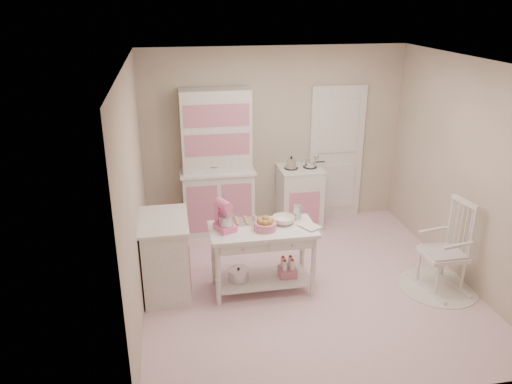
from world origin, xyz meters
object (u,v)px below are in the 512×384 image
at_px(stand_mixer, 225,216).
at_px(bread_basket, 265,226).
at_px(hutch, 217,163).
at_px(base_cabinet, 166,256).
at_px(work_table, 262,259).
at_px(stove, 300,197).
at_px(rocking_chair, 444,246).

bearing_deg(stand_mixer, bread_basket, -33.09).
relative_size(hutch, base_cabinet, 2.26).
distance_m(hutch, base_cabinet, 1.79).
bearing_deg(work_table, hutch, 101.17).
height_order(stove, stand_mixer, stand_mixer).
bearing_deg(work_table, base_cabinet, 171.39).
relative_size(stand_mixer, bread_basket, 1.36).
bearing_deg(work_table, rocking_chair, -8.99).
height_order(base_cabinet, work_table, base_cabinet).
relative_size(hutch, stove, 2.26).
bearing_deg(stove, stand_mixer, -128.69).
distance_m(hutch, stove, 1.33).
bearing_deg(work_table, stand_mixer, 177.27).
distance_m(hutch, rocking_chair, 3.16).
bearing_deg(rocking_chair, stove, 111.61).
relative_size(stove, base_cabinet, 1.00).
relative_size(rocking_chair, work_table, 0.92).
bearing_deg(stand_mixer, work_table, -26.78).
relative_size(work_table, stand_mixer, 3.53).
xyz_separation_m(hutch, rocking_chair, (2.40, -2.01, -0.49)).
bearing_deg(base_cabinet, stand_mixer, -12.20).
bearing_deg(bread_basket, hutch, 101.49).
relative_size(hutch, rocking_chair, 1.89).
relative_size(base_cabinet, stand_mixer, 2.71).
relative_size(rocking_chair, bread_basket, 4.40).
height_order(hutch, bread_basket, hutch).
height_order(base_cabinet, stand_mixer, stand_mixer).
bearing_deg(work_table, bread_basket, -68.20).
bearing_deg(rocking_chair, base_cabinet, 161.28).
relative_size(stove, bread_basket, 3.68).
height_order(hutch, work_table, hutch).
bearing_deg(hutch, rocking_chair, -39.92).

